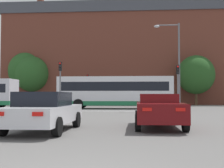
% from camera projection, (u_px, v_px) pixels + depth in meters
% --- Properties ---
extents(stop_line_strip, '(7.94, 0.30, 0.01)m').
position_uv_depth(stop_line_strip, '(119.00, 111.00, 24.08)').
color(stop_line_strip, silver).
rests_on(stop_line_strip, ground_plane).
extents(far_pavement, '(68.83, 2.50, 0.01)m').
position_uv_depth(far_pavement, '(124.00, 105.00, 38.51)').
color(far_pavement, '#A09B91').
rests_on(far_pavement, ground_plane).
extents(brick_civic_building, '(41.35, 10.63, 23.33)m').
position_uv_depth(brick_civic_building, '(133.00, 55.00, 46.92)').
color(brick_civic_building, brown).
rests_on(brick_civic_building, ground_plane).
extents(car_saloon_left, '(2.15, 4.58, 1.45)m').
position_uv_depth(car_saloon_left, '(44.00, 111.00, 10.44)').
color(car_saloon_left, silver).
rests_on(car_saloon_left, ground_plane).
extents(car_roadster_right, '(1.99, 4.37, 1.39)m').
position_uv_depth(car_roadster_right, '(159.00, 110.00, 11.59)').
color(car_roadster_right, '#600C0F').
rests_on(car_roadster_right, ground_plane).
extents(bus_crossing_lead, '(11.66, 2.75, 3.26)m').
position_uv_depth(bus_crossing_lead, '(115.00, 92.00, 28.95)').
color(bus_crossing_lead, silver).
rests_on(bus_crossing_lead, ground_plane).
extents(traffic_light_near_left, '(0.26, 0.31, 4.34)m').
position_uv_depth(traffic_light_near_left, '(60.00, 78.00, 24.88)').
color(traffic_light_near_left, slate).
rests_on(traffic_light_near_left, ground_plane).
extents(traffic_light_near_right, '(0.26, 0.31, 4.03)m').
position_uv_depth(traffic_light_near_right, '(178.00, 80.00, 24.73)').
color(traffic_light_near_right, slate).
rests_on(traffic_light_near_right, ground_plane).
extents(traffic_light_far_left, '(0.26, 0.31, 4.28)m').
position_uv_depth(traffic_light_far_left, '(88.00, 85.00, 38.67)').
color(traffic_light_far_left, slate).
rests_on(traffic_light_far_left, ground_plane).
extents(traffic_light_far_right, '(0.26, 0.31, 3.81)m').
position_uv_depth(traffic_light_far_right, '(162.00, 86.00, 37.31)').
color(traffic_light_far_right, slate).
rests_on(traffic_light_far_right, ground_plane).
extents(street_lamp_junction, '(2.30, 0.36, 7.86)m').
position_uv_depth(street_lamp_junction, '(175.00, 57.00, 25.16)').
color(street_lamp_junction, slate).
rests_on(street_lamp_junction, ground_plane).
extents(pedestrian_waiting, '(0.36, 0.45, 1.60)m').
position_uv_depth(pedestrian_waiting, '(132.00, 99.00, 38.73)').
color(pedestrian_waiting, '#333851').
rests_on(pedestrian_waiting, ground_plane).
extents(pedestrian_walking_east, '(0.35, 0.45, 1.62)m').
position_uv_depth(pedestrian_walking_east, '(80.00, 99.00, 38.31)').
color(pedestrian_walking_east, '#333851').
rests_on(pedestrian_walking_east, ground_plane).
extents(tree_by_building, '(5.14, 5.14, 7.34)m').
position_uv_depth(tree_by_building, '(32.00, 74.00, 42.72)').
color(tree_by_building, '#4C3823').
rests_on(tree_by_building, ground_plane).
extents(tree_kerbside, '(5.53, 5.53, 8.14)m').
position_uv_depth(tree_kerbside, '(27.00, 71.00, 43.83)').
color(tree_kerbside, '#4C3823').
rests_on(tree_kerbside, ground_plane).
extents(tree_distant, '(5.16, 5.16, 6.97)m').
position_uv_depth(tree_distant, '(196.00, 75.00, 39.07)').
color(tree_distant, '#4C3823').
rests_on(tree_distant, ground_plane).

